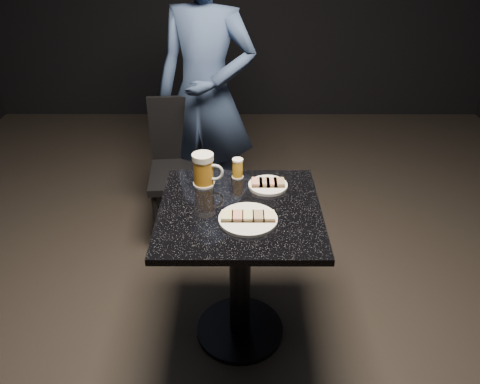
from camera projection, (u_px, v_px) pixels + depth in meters
The scene contains 10 objects.
floor at pixel (240, 331), 2.40m from camera, with size 6.00×6.00×0.00m, color black.
plate_large at pixel (248, 219), 1.93m from camera, with size 0.25×0.25×0.01m, color white.
plate_small at pixel (268, 185), 2.17m from camera, with size 0.18×0.18×0.01m, color white.
patron at pixel (206, 96), 2.88m from camera, with size 0.64×0.42×1.75m, color navy.
table at pixel (240, 253), 2.14m from camera, with size 0.70×0.70×0.75m.
beer_mug at pixel (204, 170), 2.15m from camera, with size 0.15×0.10×0.16m.
beer_tumbler at pixel (238, 168), 2.23m from camera, with size 0.06×0.06×0.10m.
chair at pixel (185, 162), 2.93m from camera, with size 0.47×0.47×0.89m.
canapes_on_plate_large at pixel (248, 216), 1.92m from camera, with size 0.22×0.07×0.02m.
canapes_on_plate_small at pixel (268, 182), 2.16m from camera, with size 0.15×0.07×0.02m.
Camera 1 is at (0.00, -1.69, 1.85)m, focal length 35.00 mm.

